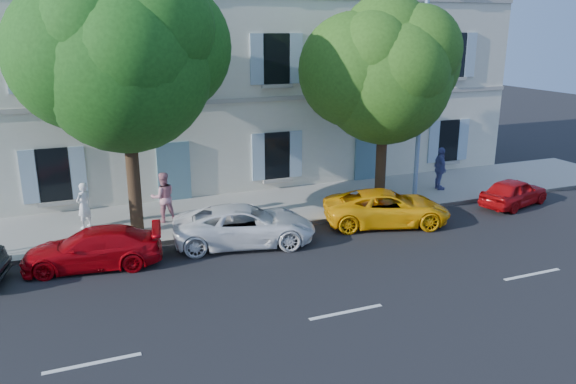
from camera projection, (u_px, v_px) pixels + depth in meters
name	position (u px, v px, depth m)	size (l,w,h in m)	color
ground	(287.00, 254.00, 17.52)	(90.00, 90.00, 0.00)	black
sidewalk	(244.00, 211.00, 21.47)	(36.00, 4.50, 0.15)	#A09E96
kerb	(263.00, 229.00, 19.53)	(36.00, 0.16, 0.16)	#9E998E
building	(202.00, 47.00, 24.93)	(28.00, 7.00, 12.00)	beige
car_red_coupe	(93.00, 248.00, 16.47)	(1.62, 4.00, 1.16)	#A9040C
car_white_coupe	(245.00, 225.00, 18.23)	(2.12, 4.60, 1.28)	white
car_yellow_supercar	(387.00, 208.00, 20.07)	(2.07, 4.48, 1.25)	#FFAE0A
car_red_hatchback	(514.00, 192.00, 22.17)	(1.33, 3.30, 1.12)	#AC0A0D
tree_left	(124.00, 65.00, 17.51)	(5.56, 5.56, 8.62)	#3A2819
tree_right	(385.00, 78.00, 20.67)	(4.94, 4.94, 7.61)	#3A2819
street_lamp	(425.00, 78.00, 20.66)	(0.39, 1.84, 8.60)	#7293BF
pedestrian_a	(84.00, 205.00, 19.22)	(0.59, 0.38, 1.61)	white
pedestrian_b	(163.00, 197.00, 19.84)	(0.87, 0.68, 1.80)	pink
pedestrian_c	(440.00, 169.00, 23.82)	(1.07, 0.45, 1.83)	#555B9C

